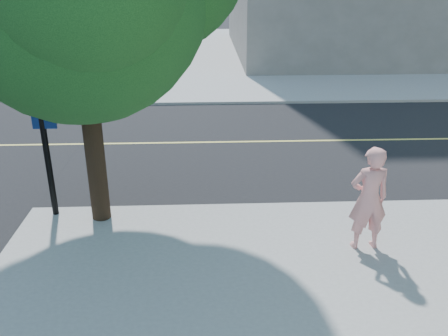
{
  "coord_description": "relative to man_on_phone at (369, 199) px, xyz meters",
  "views": [
    {
      "loc": [
        2.87,
        -9.68,
        5.06
      ],
      "look_at": [
        3.26,
        -0.7,
        1.3
      ],
      "focal_mm": 38.31,
      "sensor_mm": 36.0,
      "label": 1
    }
  ],
  "objects": [
    {
      "name": "ground",
      "position": [
        -5.88,
        1.9,
        -1.14
      ],
      "size": [
        140.0,
        140.0,
        0.0
      ],
      "primitive_type": "plane",
      "color": "black",
      "rests_on": "ground"
    },
    {
      "name": "man_on_phone",
      "position": [
        0.0,
        0.0,
        0.0
      ],
      "size": [
        0.78,
        0.54,
        2.04
      ],
      "primitive_type": "imported",
      "rotation": [
        0.0,
        0.0,
        3.22
      ],
      "color": "pink",
      "rests_on": "sidewalk_se"
    },
    {
      "name": "road_ew",
      "position": [
        -5.88,
        6.4,
        -1.13
      ],
      "size": [
        140.0,
        9.0,
        0.01
      ],
      "primitive_type": "cube",
      "color": "black",
      "rests_on": "ground"
    },
    {
      "name": "sidewalk_ne",
      "position": [
        7.62,
        23.4,
        -1.08
      ],
      "size": [
        29.0,
        25.0,
        0.12
      ],
      "primitive_type": "cube",
      "color": "#9A9A9A",
      "rests_on": "ground"
    }
  ]
}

